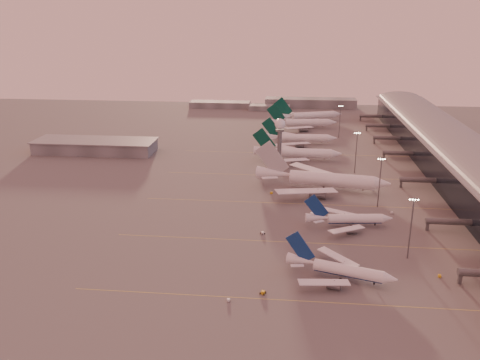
# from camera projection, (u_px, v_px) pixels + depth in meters

# --- Properties ---
(ground) EXTENTS (700.00, 700.00, 0.00)m
(ground) POSITION_uv_depth(u_px,v_px,m) (257.00, 251.00, 201.15)
(ground) COLOR #575555
(ground) RESTS_ON ground
(taxiway_markings) EXTENTS (180.00, 185.25, 0.02)m
(taxiway_markings) POSITION_uv_depth(u_px,v_px,m) (326.00, 204.00, 251.15)
(taxiway_markings) COLOR #DECA4E
(taxiway_markings) RESTS_ON ground
(terminal) EXTENTS (57.00, 362.00, 23.04)m
(terminal) POSITION_uv_depth(u_px,v_px,m) (458.00, 158.00, 291.40)
(terminal) COLOR black
(terminal) RESTS_ON ground
(hangar) EXTENTS (82.00, 27.00, 8.50)m
(hangar) POSITION_uv_depth(u_px,v_px,m) (95.00, 146.00, 343.79)
(hangar) COLOR slate
(hangar) RESTS_ON ground
(radar_tower) EXTENTS (6.40, 6.40, 31.10)m
(radar_tower) POSITION_uv_depth(u_px,v_px,m) (280.00, 133.00, 307.53)
(radar_tower) COLOR #585B60
(radar_tower) RESTS_ON ground
(mast_a) EXTENTS (3.60, 0.56, 25.00)m
(mast_a) POSITION_uv_depth(u_px,v_px,m) (411.00, 225.00, 191.21)
(mast_a) COLOR #585B60
(mast_a) RESTS_ON ground
(mast_b) EXTENTS (3.60, 0.56, 25.00)m
(mast_b) POSITION_uv_depth(u_px,v_px,m) (380.00, 180.00, 243.48)
(mast_b) COLOR #585B60
(mast_b) RESTS_ON ground
(mast_c) EXTENTS (3.60, 0.56, 25.00)m
(mast_c) POSITION_uv_depth(u_px,v_px,m) (356.00, 150.00, 295.94)
(mast_c) COLOR #585B60
(mast_c) RESTS_ON ground
(mast_d) EXTENTS (3.60, 0.56, 25.00)m
(mast_d) POSITION_uv_depth(u_px,v_px,m) (340.00, 120.00, 381.19)
(mast_d) COLOR #585B60
(mast_d) RESTS_ON ground
(distant_horizon) EXTENTS (165.00, 37.50, 9.00)m
(distant_horizon) POSITION_uv_depth(u_px,v_px,m) (283.00, 104.00, 506.95)
(distant_horizon) COLOR slate
(distant_horizon) RESTS_ON ground
(narrowbody_near) EXTENTS (38.94, 30.59, 15.70)m
(narrowbody_near) POSITION_uv_depth(u_px,v_px,m) (340.00, 271.00, 179.23)
(narrowbody_near) COLOR white
(narrowbody_near) RESTS_ON ground
(narrowbody_mid) EXTENTS (39.34, 31.25, 15.39)m
(narrowbody_mid) POSITION_uv_depth(u_px,v_px,m) (349.00, 220.00, 223.53)
(narrowbody_mid) COLOR white
(narrowbody_mid) RESTS_ON ground
(widebody_white) EXTENTS (71.68, 57.02, 25.34)m
(widebody_white) POSITION_uv_depth(u_px,v_px,m) (322.00, 182.00, 270.13)
(widebody_white) COLOR white
(widebody_white) RESTS_ON ground
(greentail_a) EXTENTS (57.15, 46.17, 20.76)m
(greentail_a) POSITION_uv_depth(u_px,v_px,m) (298.00, 155.00, 325.01)
(greentail_a) COLOR white
(greentail_a) RESTS_ON ground
(greentail_b) EXTENTS (54.08, 43.61, 19.63)m
(greentail_b) POSITION_uv_depth(u_px,v_px,m) (300.00, 140.00, 365.02)
(greentail_b) COLOR white
(greentail_b) RESTS_ON ground
(greentail_c) EXTENTS (57.48, 46.15, 20.93)m
(greentail_c) POSITION_uv_depth(u_px,v_px,m) (302.00, 124.00, 414.58)
(greentail_c) COLOR white
(greentail_c) RESTS_ON ground
(greentail_d) EXTENTS (59.58, 47.27, 22.60)m
(greentail_d) POSITION_uv_depth(u_px,v_px,m) (309.00, 117.00, 440.74)
(greentail_d) COLOR white
(greentail_d) RESTS_ON ground
(gsv_truck_a) EXTENTS (5.11, 2.16, 2.01)m
(gsv_truck_a) POSITION_uv_depth(u_px,v_px,m) (230.00, 299.00, 165.83)
(gsv_truck_a) COLOR silver
(gsv_truck_a) RESTS_ON ground
(gsv_tug_near) EXTENTS (3.75, 4.55, 1.12)m
(gsv_tug_near) POSITION_uv_depth(u_px,v_px,m) (263.00, 293.00, 170.29)
(gsv_tug_near) COLOR gold
(gsv_tug_near) RESTS_ON ground
(gsv_catering_a) EXTENTS (4.89, 2.53, 3.91)m
(gsv_catering_a) POSITION_uv_depth(u_px,v_px,m) (441.00, 272.00, 180.79)
(gsv_catering_a) COLOR gold
(gsv_catering_a) RESTS_ON ground
(gsv_tug_mid) EXTENTS (3.81, 4.12, 1.01)m
(gsv_tug_mid) POSITION_uv_depth(u_px,v_px,m) (263.00, 233.00, 216.49)
(gsv_tug_mid) COLOR silver
(gsv_tug_mid) RESTS_ON ground
(gsv_truck_b) EXTENTS (5.39, 2.72, 2.08)m
(gsv_truck_b) POSITION_uv_depth(u_px,v_px,m) (393.00, 212.00, 238.60)
(gsv_truck_b) COLOR silver
(gsv_truck_b) RESTS_ON ground
(gsv_truck_c) EXTENTS (4.83, 5.81, 2.28)m
(gsv_truck_c) POSITION_uv_depth(u_px,v_px,m) (272.00, 192.00, 265.17)
(gsv_truck_c) COLOR gold
(gsv_truck_c) RESTS_ON ground
(gsv_catering_b) EXTENTS (4.55, 2.27, 3.68)m
(gsv_catering_b) POSITION_uv_depth(u_px,v_px,m) (373.00, 188.00, 269.18)
(gsv_catering_b) COLOR silver
(gsv_catering_b) RESTS_ON ground
(gsv_tug_far) EXTENTS (3.48, 3.79, 0.93)m
(gsv_tug_far) POSITION_uv_depth(u_px,v_px,m) (301.00, 180.00, 286.65)
(gsv_tug_far) COLOR silver
(gsv_tug_far) RESTS_ON ground
(gsv_tug_hangar) EXTENTS (4.53, 4.06, 1.11)m
(gsv_tug_hangar) POSITION_uv_depth(u_px,v_px,m) (328.00, 152.00, 343.61)
(gsv_tug_hangar) COLOR gold
(gsv_tug_hangar) RESTS_ON ground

